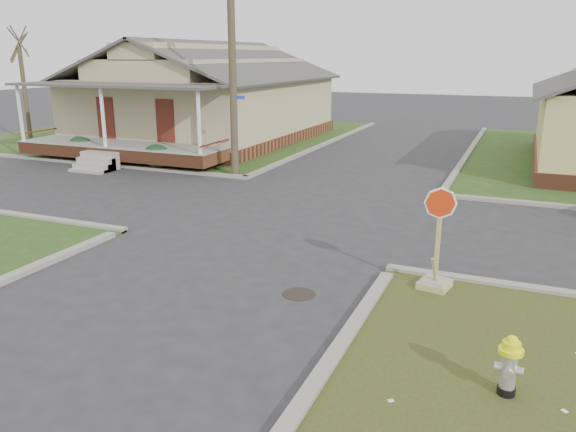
% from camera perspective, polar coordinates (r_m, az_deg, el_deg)
% --- Properties ---
extents(ground, '(120.00, 120.00, 0.00)m').
position_cam_1_polar(ground, '(12.39, -7.55, -5.41)').
color(ground, '#2B2B2D').
rests_on(ground, ground).
extents(verge_far_left, '(19.00, 19.00, 0.05)m').
position_cam_1_polar(verge_far_left, '(34.02, -11.33, 8.15)').
color(verge_far_left, '#234217').
rests_on(verge_far_left, ground).
extents(curbs, '(80.00, 40.00, 0.12)m').
position_cam_1_polar(curbs, '(16.66, 1.10, 0.35)').
color(curbs, gray).
rests_on(curbs, ground).
extents(manhole, '(0.64, 0.64, 0.01)m').
position_cam_1_polar(manhole, '(11.07, 1.12, -7.92)').
color(manhole, black).
rests_on(manhole, ground).
extents(corner_house, '(10.10, 15.50, 5.30)m').
position_cam_1_polar(corner_house, '(31.07, -8.24, 11.76)').
color(corner_house, brown).
rests_on(corner_house, ground).
extents(utility_pole, '(1.80, 0.28, 9.00)m').
position_cam_1_polar(utility_pole, '(21.36, -5.70, 16.38)').
color(utility_pole, '#423826').
rests_on(utility_pole, ground).
extents(tree_far_left, '(0.22, 0.22, 4.90)m').
position_cam_1_polar(tree_far_left, '(32.50, -25.14, 11.01)').
color(tree_far_left, '#423826').
rests_on(tree_far_left, verge_far_left).
extents(fire_hydrant, '(0.33, 0.33, 0.88)m').
position_cam_1_polar(fire_hydrant, '(8.32, 21.59, -13.66)').
color(fire_hydrant, black).
rests_on(fire_hydrant, ground).
extents(stop_sign, '(0.58, 0.57, 2.06)m').
position_cam_1_polar(stop_sign, '(11.45, 14.79, -5.01)').
color(stop_sign, tan).
rests_on(stop_sign, ground).
extents(hedge_left, '(1.34, 1.09, 1.02)m').
position_cam_1_polar(hedge_left, '(26.83, -20.33, 6.58)').
color(hedge_left, '#14381C').
rests_on(hedge_left, verge_far_left).
extents(hedge_right, '(1.33, 1.09, 1.02)m').
position_cam_1_polar(hedge_right, '(23.55, -13.18, 5.97)').
color(hedge_right, '#14381C').
rests_on(hedge_right, verge_far_left).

